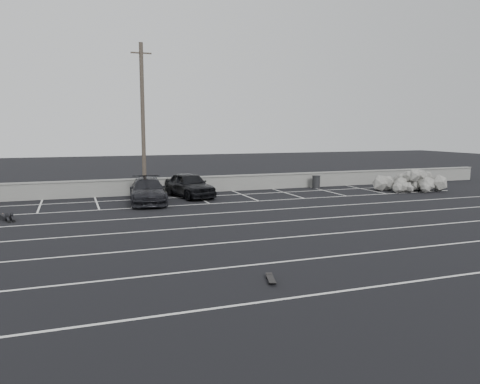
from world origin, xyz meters
name	(u,v)px	position (x,y,z in m)	size (l,w,h in m)	color
ground	(251,241)	(0.00, 0.00, 0.00)	(120.00, 120.00, 0.00)	black
seawall	(174,185)	(0.00, 14.00, 0.55)	(50.00, 0.45, 1.06)	gray
stall_lines	(215,220)	(-0.08, 4.41, 0.00)	(36.00, 20.05, 0.01)	silver
car_left	(189,185)	(0.55, 11.99, 0.76)	(1.80, 4.47, 1.52)	black
car_right	(148,191)	(-2.25, 10.45, 0.71)	(1.99, 4.89, 1.42)	black
utility_pole	(143,120)	(-2.01, 13.20, 4.74)	(1.25, 0.25, 9.36)	#4C4238
trash_bin	(316,182)	(10.08, 13.14, 0.46)	(0.69, 0.69, 0.91)	black
riprap_pile	(407,184)	(15.47, 10.03, 0.45)	(4.73, 3.70, 1.18)	gray
person	(5,215)	(-9.30, 7.87, 0.21)	(1.51, 2.26, 0.42)	black
skateboard	(271,279)	(-1.21, -4.64, 0.07)	(0.38, 0.76, 0.09)	black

